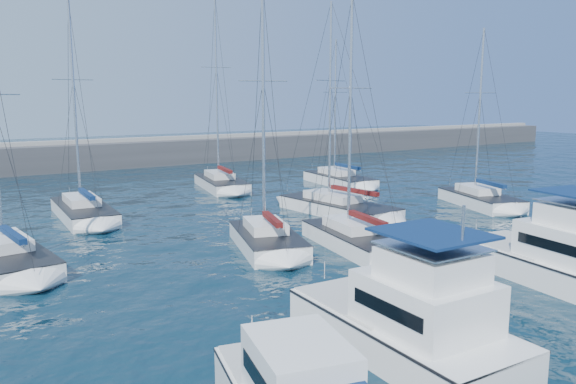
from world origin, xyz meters
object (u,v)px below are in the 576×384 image
motor_yacht_stbd_inner (559,258)px  motor_yacht_stbd_outer (576,246)px  sailboat_mid_b (267,240)px  sailboat_back_a (83,211)px  motor_yacht_port_inner (410,322)px  sailboat_mid_e (480,199)px  sailboat_mid_c (355,239)px  sailboat_mid_d (338,207)px  sailboat_back_c (339,179)px  sailboat_mid_a (8,258)px  sailboat_back_b (221,183)px

motor_yacht_stbd_inner → motor_yacht_stbd_outer: motor_yacht_stbd_inner is taller
sailboat_mid_b → sailboat_back_a: sailboat_back_a is taller
motor_yacht_port_inner → sailboat_mid_e: bearing=36.1°
motor_yacht_stbd_outer → sailboat_mid_c: bearing=131.3°
sailboat_mid_b → sailboat_mid_c: (4.23, -2.46, -0.01)m
motor_yacht_stbd_outer → sailboat_mid_b: 15.96m
sailboat_mid_d → sailboat_mid_e: bearing=-23.4°
sailboat_back_c → sailboat_mid_e: bearing=-74.3°
motor_yacht_port_inner → sailboat_mid_a: 20.18m
motor_yacht_stbd_inner → motor_yacht_stbd_outer: size_ratio=1.67×
sailboat_mid_c → sailboat_mid_d: bearing=67.7°
sailboat_mid_b → sailboat_back_b: size_ratio=0.83×
motor_yacht_stbd_inner → sailboat_mid_a: (-20.84, 15.92, -0.63)m
sailboat_mid_c → sailboat_mid_d: sailboat_mid_d is taller
motor_yacht_port_inner → sailboat_mid_a: bearing=121.1°
motor_yacht_port_inner → sailboat_mid_d: sailboat_mid_d is taller
motor_yacht_stbd_inner → sailboat_mid_d: sailboat_mid_d is taller
motor_yacht_port_inner → motor_yacht_stbd_outer: 14.69m
motor_yacht_port_inner → sailboat_mid_e: size_ratio=0.60×
sailboat_mid_e → sailboat_back_c: 14.73m
motor_yacht_stbd_outer → sailboat_back_a: (-18.36, 24.69, -0.42)m
motor_yacht_port_inner → sailboat_mid_d: size_ratio=0.55×
sailboat_mid_d → sailboat_back_c: 14.12m
sailboat_mid_d → sailboat_back_a: bearing=145.1°
motor_yacht_stbd_outer → sailboat_mid_e: 15.46m
motor_yacht_stbd_outer → sailboat_mid_b: bearing=136.8°
motor_yacht_stbd_inner → sailboat_mid_b: bearing=131.8°
motor_yacht_stbd_outer → sailboat_back_a: sailboat_back_a is taller
motor_yacht_port_inner → motor_yacht_stbd_outer: (14.41, 2.85, -0.19)m
motor_yacht_stbd_outer → sailboat_mid_e: sailboat_mid_e is taller
sailboat_mid_a → sailboat_mid_b: sailboat_mid_b is taller
sailboat_mid_e → sailboat_mid_d: bearing=-178.3°
sailboat_mid_a → sailboat_back_a: bearing=52.6°
sailboat_mid_a → sailboat_back_c: 32.85m
motor_yacht_stbd_inner → sailboat_back_a: size_ratio=0.59×
sailboat_mid_b → sailboat_back_a: bearing=132.9°
sailboat_mid_b → motor_yacht_stbd_inner: bearing=-38.2°
motor_yacht_port_inner → sailboat_mid_b: (2.72, 13.71, -0.60)m
motor_yacht_stbd_outer → sailboat_mid_a: (-24.24, 14.76, -0.44)m
motor_yacht_stbd_outer → sailboat_mid_d: sailboat_mid_d is taller
motor_yacht_stbd_inner → sailboat_mid_e: bearing=56.3°
sailboat_mid_b → sailboat_back_c: sailboat_mid_b is taller
motor_yacht_stbd_inner → sailboat_mid_b: 14.61m
sailboat_mid_d → sailboat_mid_e: sailboat_mid_d is taller
sailboat_mid_c → sailboat_mid_b: bearing=159.4°
motor_yacht_stbd_inner → sailboat_mid_c: (-4.06, 9.56, -0.61)m
sailboat_back_b → motor_yacht_stbd_outer: bearing=-70.4°
sailboat_mid_e → motor_yacht_stbd_outer: bearing=-105.7°
motor_yacht_stbd_inner → sailboat_mid_a: bearing=149.9°
sailboat_mid_e → sailboat_back_c: bearing=118.5°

